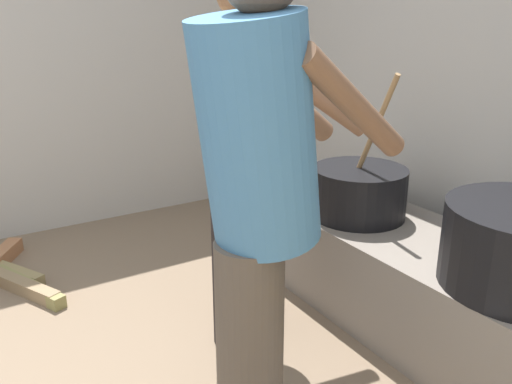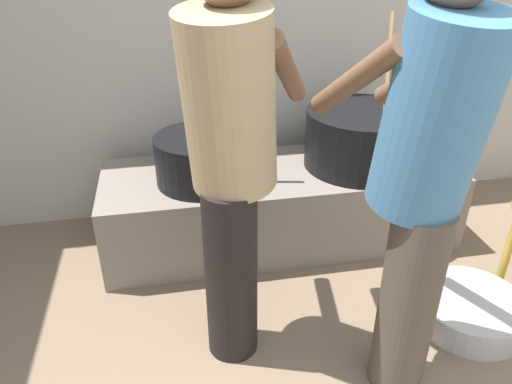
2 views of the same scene
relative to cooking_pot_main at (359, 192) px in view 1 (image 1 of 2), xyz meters
name	(u,v)px [view 1 (image 1 of 2)]	position (x,y,z in m)	size (l,w,h in m)	color
hearth_ledge	(427,288)	(0.41, 0.05, -0.33)	(1.84, 0.60, 0.42)	slate
cooking_pot_main	(359,192)	(0.00, 0.00, 0.00)	(0.44, 0.44, 0.69)	black
cook_in_tan_shirt	(243,145)	(0.06, -0.66, 0.32)	(0.57, 0.71, 1.51)	black
cook_in_blue_shirt	(258,195)	(0.62, -0.94, 0.34)	(0.44, 0.70, 1.54)	#4C4238
firewood_pile	(4,276)	(-1.04, -1.48, -0.51)	(0.87, 0.51, 0.08)	olive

